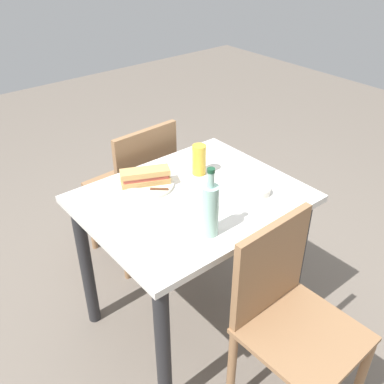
{
  "coord_description": "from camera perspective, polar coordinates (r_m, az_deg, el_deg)",
  "views": [
    {
      "loc": [
        1.0,
        1.23,
        1.78
      ],
      "look_at": [
        0.0,
        0.0,
        0.77
      ],
      "focal_mm": 40.97,
      "sensor_mm": 36.0,
      "label": 1
    }
  ],
  "objects": [
    {
      "name": "knife_near",
      "position": [
        1.91,
        -5.44,
        0.39
      ],
      "size": [
        0.14,
        0.13,
        0.01
      ],
      "color": "silver",
      "rests_on": "plate_near"
    },
    {
      "name": "olive_bowl",
      "position": [
        1.92,
        8.61,
        0.23
      ],
      "size": [
        0.11,
        0.11,
        0.03
      ],
      "primitive_type": "cylinder",
      "color": "silver",
      "rests_on": "dining_table"
    },
    {
      "name": "paper_napkin",
      "position": [
        1.6,
        -3.88,
        -7.49
      ],
      "size": [
        0.17,
        0.17,
        0.0
      ],
      "primitive_type": "cube",
      "rotation": [
        0.0,
        0.0,
        0.24
      ],
      "color": "white",
      "rests_on": "dining_table"
    },
    {
      "name": "chair_far",
      "position": [
        1.75,
        12.25,
        -15.33
      ],
      "size": [
        0.41,
        0.41,
        0.88
      ],
      "color": "#936B47",
      "rests_on": "ground"
    },
    {
      "name": "ground_plane",
      "position": [
        2.39,
        0.0,
        -15.87
      ],
      "size": [
        8.0,
        8.0,
        0.0
      ],
      "primitive_type": "plane",
      "color": "#6B6056"
    },
    {
      "name": "chair_near",
      "position": [
        2.45,
        -7.08,
        0.83
      ],
      "size": [
        0.42,
        0.42,
        0.88
      ],
      "color": "#936B47",
      "rests_on": "ground"
    },
    {
      "name": "water_bottle",
      "position": [
        1.61,
        2.37,
        -2.23
      ],
      "size": [
        0.07,
        0.07,
        0.28
      ],
      "color": "#99C6B7",
      "rests_on": "dining_table"
    },
    {
      "name": "beer_glass",
      "position": [
        2.02,
        0.93,
        4.22
      ],
      "size": [
        0.06,
        0.06,
        0.15
      ],
      "primitive_type": "cylinder",
      "color": "gold",
      "rests_on": "dining_table"
    },
    {
      "name": "dining_table",
      "position": [
        1.97,
        0.0,
        -3.98
      ],
      "size": [
        0.92,
        0.74,
        0.75
      ],
      "color": "silver",
      "rests_on": "ground"
    },
    {
      "name": "baguette_sandwich_near",
      "position": [
        1.95,
        -6.1,
        2.03
      ],
      "size": [
        0.23,
        0.16,
        0.07
      ],
      "color": "tan",
      "rests_on": "plate_near"
    },
    {
      "name": "plate_near",
      "position": [
        1.97,
        -6.03,
        0.98
      ],
      "size": [
        0.25,
        0.25,
        0.01
      ],
      "primitive_type": "cylinder",
      "color": "silver",
      "rests_on": "dining_table"
    }
  ]
}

